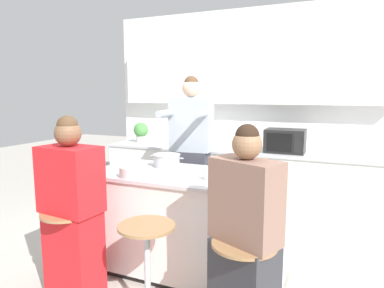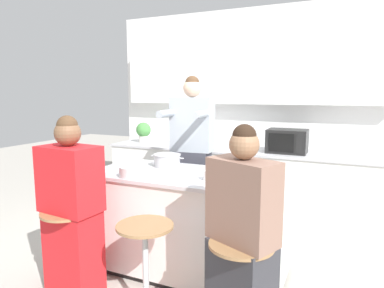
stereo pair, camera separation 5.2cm
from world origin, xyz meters
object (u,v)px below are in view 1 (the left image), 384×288
Objects in this scene: kitchen_island at (188,223)px; person_seated_near at (244,250)px; fruit_bowl at (130,172)px; microwave at (285,141)px; bar_stool_center at (147,266)px; coffee_cup_near at (209,175)px; person_wrapped_blanket at (72,214)px; bar_stool_leftmost at (69,249)px; cooking_pot at (167,160)px; banana_bunch at (230,172)px; potted_plant at (141,131)px; person_cooking at (191,161)px.

person_seated_near is (0.68, -0.70, 0.18)m from kitchen_island.
microwave is at bearing 61.70° from fruit_bowl.
person_seated_near is (0.68, 0.01, 0.24)m from bar_stool_center.
coffee_cup_near is at bearing -101.70° from microwave.
person_wrapped_blanket is 0.55m from fruit_bowl.
person_seated_near is (1.37, 0.02, 0.24)m from bar_stool_leftmost.
person_wrapped_blanket is (-0.66, 0.01, 0.28)m from bar_stool_center.
banana_bunch is at bearing -7.33° from cooking_pot.
person_seated_near reaches higher than coffee_cup_near.
bar_stool_center is 2.42× the size of potted_plant.
banana_bunch reaches higher than kitchen_island.
microwave is (0.25, 1.43, 0.10)m from banana_bunch.
bar_stool_leftmost is 1.23m from coffee_cup_near.
potted_plant is at bearing 122.31° from bar_stool_center.
cooking_pot is 1.20× the size of potted_plant.
fruit_bowl is (-1.08, 0.40, 0.30)m from person_seated_near.
coffee_cup_near is 1.71m from microwave.
person_seated_near reaches higher than fruit_bowl.
potted_plant is at bearing 157.25° from person_seated_near.
person_wrapped_blanket is at bearing -141.13° from banana_bunch.
person_wrapped_blanket is (-0.41, -1.33, -0.20)m from person_cooking.
bar_stool_center is at bearing -90.00° from kitchen_island.
person_cooking is 6.14× the size of potted_plant.
fruit_bowl is 0.66m from coffee_cup_near.
bar_stool_leftmost is 4.03× the size of banana_bunch.
bar_stool_leftmost is 0.75m from fruit_bowl.
fruit_bowl is at bearing -60.74° from potted_plant.
coffee_cup_near is at bearing -61.55° from person_cooking.
coffee_cup_near is at bearing 37.18° from person_wrapped_blanket.
coffee_cup_near is (0.91, 0.56, 0.27)m from person_wrapped_blanket.
person_wrapped_blanket reaches higher than bar_stool_center.
bar_stool_leftmost and bar_stool_center have the same top height.
microwave is (0.99, 1.83, 0.08)m from fruit_bowl.
banana_bunch is at bearing 69.07° from coffee_cup_near.
cooking_pot is 3.03× the size of coffee_cup_near.
bar_stool_center is 6.12× the size of coffee_cup_near.
person_wrapped_blanket is 1.35m from person_seated_near.
coffee_cup_near is at bearing -45.46° from potted_plant.
coffee_cup_near is (0.93, 0.59, 0.54)m from bar_stool_leftmost.
bar_stool_center is at bearing -113.00° from coffee_cup_near.
microwave is at bearing 42.85° from person_cooking.
bar_stool_center is 0.49× the size of person_wrapped_blanket.
fruit_bowl reaches higher than coffee_cup_near.
person_wrapped_blanket reaches higher than bar_stool_leftmost.
person_cooking is 0.92m from coffee_cup_near.
fruit_bowl is 1.01× the size of banana_bunch.
bar_stool_center is at bearing -83.62° from person_cooking.
person_cooking is 1.54m from potted_plant.
microwave reaches higher than cooking_pot.
potted_plant is at bearing 119.26° from fruit_bowl.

